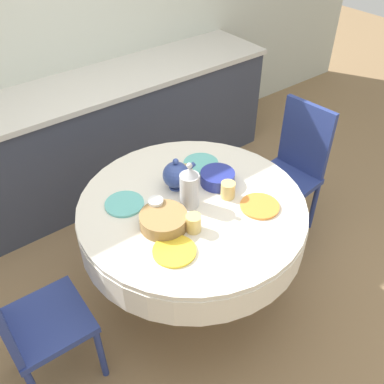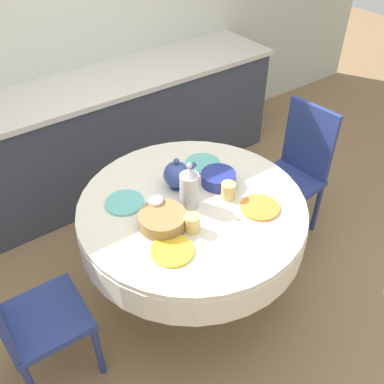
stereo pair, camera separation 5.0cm
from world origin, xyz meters
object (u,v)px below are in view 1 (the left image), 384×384
chair_right (26,319)px  teapot (176,175)px  chair_left (293,166)px  coffee_carafe (189,187)px

chair_right → teapot: (1.00, 0.14, 0.32)m
chair_right → teapot: chair_right is taller
chair_left → teapot: bearing=80.2°
chair_right → teapot: bearing=99.5°
chair_left → teapot: chair_left is taller
coffee_carafe → teapot: bearing=78.7°
chair_left → coffee_carafe: size_ratio=3.53×
chair_right → coffee_carafe: 1.03m
chair_right → chair_left: bearing=93.8°
coffee_carafe → teapot: (0.03, 0.16, -0.03)m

